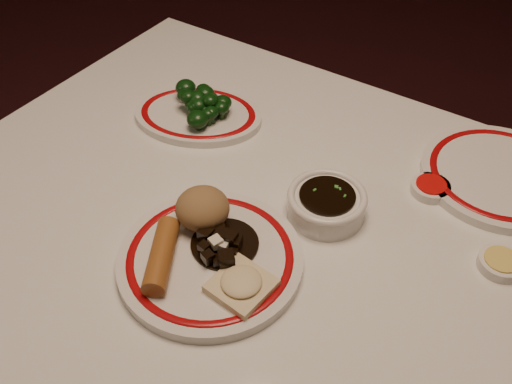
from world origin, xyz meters
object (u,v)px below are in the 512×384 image
(dining_table, at_px, (280,271))
(main_plate, at_px, (210,259))
(spring_roll, at_px, (161,256))
(fried_wonton, at_px, (241,284))
(soy_bowl, at_px, (326,205))
(stirfry_heap, at_px, (221,243))
(broccoli_plate, at_px, (198,115))
(broccoli_pile, at_px, (201,102))
(rice_mound, at_px, (202,208))

(dining_table, height_order, main_plate, main_plate)
(main_plate, xyz_separation_m, spring_roll, (-0.05, -0.05, 0.02))
(fried_wonton, height_order, soy_bowl, soy_bowl)
(soy_bowl, bearing_deg, stirfry_heap, -117.93)
(broccoli_plate, bearing_deg, fried_wonton, -44.10)
(broccoli_pile, distance_m, soy_bowl, 0.33)
(rice_mound, relative_size, stirfry_heap, 0.80)
(broccoli_pile, bearing_deg, main_plate, -50.63)
(rice_mound, distance_m, fried_wonton, 0.14)
(dining_table, relative_size, rice_mound, 14.68)
(dining_table, xyz_separation_m, spring_roll, (-0.10, -0.16, 0.13))
(spring_roll, bearing_deg, rice_mound, 60.50)
(dining_table, relative_size, fried_wonton, 14.24)
(dining_table, xyz_separation_m, broccoli_pile, (-0.28, 0.17, 0.13))
(dining_table, xyz_separation_m, soy_bowl, (0.04, 0.08, 0.11))
(dining_table, relative_size, soy_bowl, 9.79)
(broccoli_plate, xyz_separation_m, broccoli_pile, (0.01, 0.00, 0.03))
(main_plate, distance_m, broccoli_pile, 0.36)
(broccoli_plate, height_order, soy_bowl, soy_bowl)
(rice_mound, xyz_separation_m, broccoli_pile, (-0.18, 0.23, -0.01))
(fried_wonton, xyz_separation_m, broccoli_plate, (-0.30, 0.29, -0.02))
(dining_table, bearing_deg, soy_bowl, 64.65)
(broccoli_pile, bearing_deg, dining_table, -30.75)
(main_plate, xyz_separation_m, soy_bowl, (0.09, 0.18, 0.01))
(broccoli_plate, bearing_deg, stirfry_heap, -46.52)
(dining_table, distance_m, broccoli_plate, 0.35)
(rice_mound, distance_m, spring_roll, 0.10)
(rice_mound, height_order, stirfry_heap, rice_mound)
(dining_table, relative_size, main_plate, 4.42)
(rice_mound, distance_m, soy_bowl, 0.20)
(main_plate, bearing_deg, rice_mound, 135.03)
(stirfry_heap, bearing_deg, spring_roll, -127.69)
(spring_roll, xyz_separation_m, fried_wonton, (0.12, 0.03, -0.01))
(spring_roll, xyz_separation_m, soy_bowl, (0.14, 0.23, -0.01))
(broccoli_pile, bearing_deg, spring_roll, -61.26)
(main_plate, relative_size, broccoli_plate, 0.93)
(spring_roll, bearing_deg, fried_wonton, -17.50)
(rice_mound, xyz_separation_m, soy_bowl, (0.14, 0.13, -0.03))
(dining_table, bearing_deg, spring_roll, -123.63)
(rice_mound, xyz_separation_m, broccoli_plate, (-0.18, 0.22, -0.04))
(rice_mound, height_order, soy_bowl, rice_mound)
(fried_wonton, height_order, broccoli_pile, broccoli_pile)
(soy_bowl, bearing_deg, broccoli_pile, 163.93)
(fried_wonton, height_order, stirfry_heap, stirfry_heap)
(fried_wonton, bearing_deg, broccoli_pile, 134.92)
(main_plate, bearing_deg, soy_bowl, 63.62)
(stirfry_heap, height_order, broccoli_pile, broccoli_pile)
(dining_table, distance_m, fried_wonton, 0.18)
(fried_wonton, xyz_separation_m, soy_bowl, (0.02, 0.21, -0.01))
(stirfry_heap, height_order, broccoli_plate, stirfry_heap)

